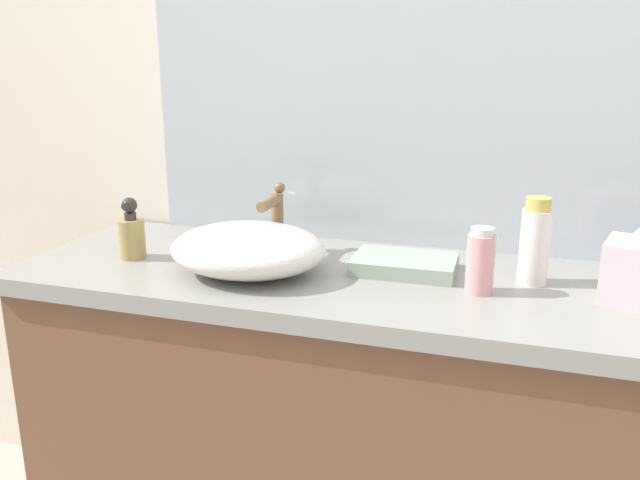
{
  "coord_description": "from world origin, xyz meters",
  "views": [
    {
      "loc": [
        0.17,
        -0.96,
        1.39
      ],
      "look_at": [
        -0.26,
        0.39,
        0.99
      ],
      "focal_mm": 36.46,
      "sensor_mm": 36.0,
      "label": 1
    }
  ],
  "objects_px": {
    "perfume_bottle": "(480,261)",
    "folded_hand_towel": "(404,264)",
    "soap_dispenser": "(132,234)",
    "tissue_box": "(639,269)",
    "lotion_bottle": "(535,243)",
    "sink_basin": "(248,249)"
  },
  "relations": [
    {
      "from": "soap_dispenser",
      "to": "tissue_box",
      "type": "bearing_deg",
      "value": 2.64
    },
    {
      "from": "sink_basin",
      "to": "lotion_bottle",
      "type": "bearing_deg",
      "value": 11.07
    },
    {
      "from": "tissue_box",
      "to": "folded_hand_towel",
      "type": "bearing_deg",
      "value": 174.49
    },
    {
      "from": "sink_basin",
      "to": "perfume_bottle",
      "type": "xyz_separation_m",
      "value": [
        0.52,
        0.03,
        0.01
      ]
    },
    {
      "from": "soap_dispenser",
      "to": "sink_basin",
      "type": "bearing_deg",
      "value": -2.88
    },
    {
      "from": "lotion_bottle",
      "to": "perfume_bottle",
      "type": "xyz_separation_m",
      "value": [
        -0.11,
        -0.1,
        -0.02
      ]
    },
    {
      "from": "folded_hand_towel",
      "to": "lotion_bottle",
      "type": "bearing_deg",
      "value": 1.35
    },
    {
      "from": "soap_dispenser",
      "to": "perfume_bottle",
      "type": "distance_m",
      "value": 0.84
    },
    {
      "from": "soap_dispenser",
      "to": "tissue_box",
      "type": "relative_size",
      "value": 0.92
    },
    {
      "from": "soap_dispenser",
      "to": "perfume_bottle",
      "type": "height_order",
      "value": "soap_dispenser"
    },
    {
      "from": "lotion_bottle",
      "to": "perfume_bottle",
      "type": "height_order",
      "value": "lotion_bottle"
    },
    {
      "from": "perfume_bottle",
      "to": "folded_hand_towel",
      "type": "bearing_deg",
      "value": 153.18
    },
    {
      "from": "sink_basin",
      "to": "lotion_bottle",
      "type": "xyz_separation_m",
      "value": [
        0.63,
        0.12,
        0.04
      ]
    },
    {
      "from": "perfume_bottle",
      "to": "folded_hand_towel",
      "type": "xyz_separation_m",
      "value": [
        -0.18,
        0.09,
        -0.05
      ]
    },
    {
      "from": "soap_dispenser",
      "to": "folded_hand_towel",
      "type": "height_order",
      "value": "soap_dispenser"
    },
    {
      "from": "sink_basin",
      "to": "tissue_box",
      "type": "distance_m",
      "value": 0.83
    },
    {
      "from": "lotion_bottle",
      "to": "folded_hand_towel",
      "type": "height_order",
      "value": "lotion_bottle"
    },
    {
      "from": "perfume_bottle",
      "to": "soap_dispenser",
      "type": "bearing_deg",
      "value": -179.26
    },
    {
      "from": "lotion_bottle",
      "to": "tissue_box",
      "type": "bearing_deg",
      "value": -14.81
    },
    {
      "from": "tissue_box",
      "to": "folded_hand_towel",
      "type": "relative_size",
      "value": 0.7
    },
    {
      "from": "soap_dispenser",
      "to": "tissue_box",
      "type": "xyz_separation_m",
      "value": [
        1.15,
        0.05,
        0.01
      ]
    },
    {
      "from": "sink_basin",
      "to": "tissue_box",
      "type": "relative_size",
      "value": 2.19
    }
  ]
}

